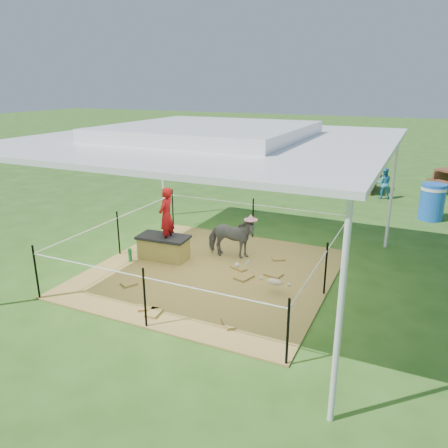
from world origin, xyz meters
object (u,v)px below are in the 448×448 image
at_px(straw_bale, 164,248).
at_px(foal, 275,281).
at_px(distant_person, 384,183).
at_px(woman, 166,212).
at_px(green_bottle, 130,255).
at_px(pony, 231,238).
at_px(trash_barrel, 432,202).
at_px(picnic_table_near, 352,178).

bearing_deg(straw_bale, foal, -11.37).
bearing_deg(foal, distant_person, 87.24).
height_order(woman, distant_person, woman).
height_order(green_bottle, distant_person, distant_person).
height_order(green_bottle, pony, pony).
xyz_separation_m(green_bottle, pony, (1.83, 1.10, 0.31)).
relative_size(pony, trash_barrel, 1.06).
relative_size(straw_bale, woman, 0.83).
relative_size(green_bottle, foal, 0.33).
bearing_deg(straw_bale, picnic_table_near, 73.00).
xyz_separation_m(foal, distant_person, (1.01, 7.98, 0.24)).
height_order(straw_bale, distant_person, distant_person).
distance_m(foal, distant_person, 8.05).
bearing_deg(straw_bale, distant_person, 63.75).
bearing_deg(trash_barrel, green_bottle, -133.29).
bearing_deg(trash_barrel, pony, -128.02).
xyz_separation_m(pony, distant_person, (2.39, 6.79, 0.03)).
xyz_separation_m(woman, trash_barrel, (5.02, 5.57, -0.58)).
relative_size(foal, trash_barrel, 0.84).
xyz_separation_m(pony, picnic_table_near, (1.26, 7.64, -0.08)).
distance_m(straw_bale, foal, 2.72).
bearing_deg(woman, distant_person, 149.93).
bearing_deg(distant_person, woman, 49.39).
distance_m(picnic_table_near, distant_person, 1.42).
height_order(green_bottle, foal, foal).
xyz_separation_m(foal, picnic_table_near, (-0.13, 8.83, 0.13)).
bearing_deg(picnic_table_near, woman, -104.58).
bearing_deg(pony, distant_person, -28.75).
height_order(woman, picnic_table_near, woman).
relative_size(woman, green_bottle, 4.32).
relative_size(straw_bale, green_bottle, 3.60).
height_order(trash_barrel, picnic_table_near, trash_barrel).
xyz_separation_m(green_bottle, picnic_table_near, (3.09, 8.75, 0.23)).
height_order(green_bottle, trash_barrel, trash_barrel).
bearing_deg(straw_bale, woman, 0.00).
bearing_deg(foal, woman, 172.66).
height_order(straw_bale, woman, woman).
height_order(pony, distant_person, distant_person).
distance_m(pony, foal, 1.84).
bearing_deg(woman, straw_bale, -94.44).
xyz_separation_m(trash_barrel, picnic_table_near, (-2.59, 2.72, -0.10)).
distance_m(green_bottle, trash_barrel, 8.28).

